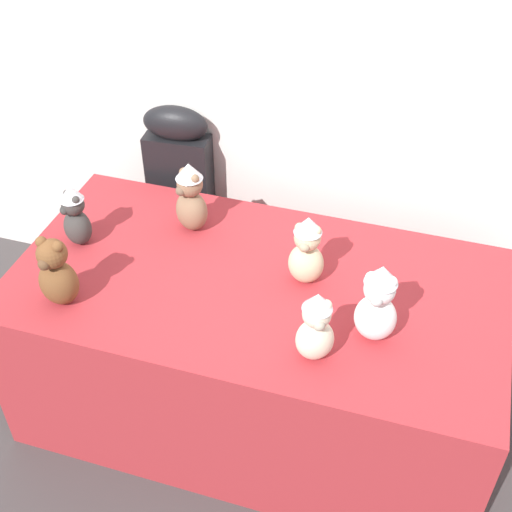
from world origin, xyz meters
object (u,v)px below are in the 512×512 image
display_table (256,349)px  teddy_bear_charcoal (75,216)px  teddy_bear_cream (316,327)px  teddy_bear_mocha (191,198)px  teddy_bear_chestnut (57,274)px  teddy_bear_snow (377,304)px  teddy_bear_sand (307,251)px  instrument_case (182,207)px

display_table → teddy_bear_charcoal: teddy_bear_charcoal is taller
teddy_bear_cream → teddy_bear_mocha: (-0.61, 0.51, 0.01)m
teddy_bear_mocha → teddy_bear_chestnut: bearing=-88.3°
display_table → teddy_bear_cream: size_ratio=6.57×
teddy_bear_snow → teddy_bear_chestnut: size_ratio=1.11×
teddy_bear_sand → teddy_bear_mocha: size_ratio=0.95×
teddy_bear_snow → teddy_bear_chestnut: (-1.05, -0.15, -0.02)m
teddy_bear_chestnut → teddy_bear_sand: bearing=29.5°
teddy_bear_chestnut → teddy_bear_mocha: bearing=66.9°
teddy_bear_chestnut → teddy_bear_cream: bearing=5.8°
display_table → instrument_case: size_ratio=1.73×
teddy_bear_charcoal → display_table: bearing=27.9°
teddy_bear_chestnut → display_table: bearing=30.6°
teddy_bear_mocha → teddy_bear_charcoal: size_ratio=1.16×
instrument_case → teddy_bear_chestnut: instrument_case is taller
teddy_bear_sand → teddy_bear_charcoal: size_ratio=1.09×
instrument_case → display_table: bearing=-51.5°
teddy_bear_sand → teddy_bear_chestnut: teddy_bear_sand is taller
teddy_bear_cream → teddy_bear_charcoal: 1.02m
instrument_case → teddy_bear_charcoal: size_ratio=3.98×
display_table → teddy_bear_snow: size_ratio=5.86×
display_table → instrument_case: bearing=132.2°
teddy_bear_chestnut → instrument_case: bearing=90.3°
instrument_case → teddy_bear_cream: (0.81, -0.87, 0.32)m
teddy_bear_sand → teddy_bear_charcoal: (-0.87, -0.04, -0.01)m
instrument_case → teddy_bear_snow: bearing=-40.4°
instrument_case → teddy_bear_cream: bearing=-50.6°
teddy_bear_mocha → teddy_bear_charcoal: bearing=-121.0°
teddy_bear_sand → teddy_bear_chestnut: 0.85m
teddy_bear_cream → teddy_bear_chestnut: 0.88m
display_table → teddy_bear_mocha: size_ratio=5.97×
teddy_bear_snow → teddy_bear_mocha: teddy_bear_snow is taller
display_table → teddy_bear_snow: (0.44, -0.14, 0.50)m
display_table → teddy_bear_cream: teddy_bear_cream is taller
teddy_bear_cream → teddy_bear_snow: bearing=16.0°
display_table → teddy_bear_cream: bearing=-45.1°
teddy_bear_cream → teddy_bear_sand: 0.36m
teddy_bear_snow → teddy_bear_sand: teddy_bear_snow is taller
instrument_case → teddy_bear_charcoal: 0.67m
teddy_bear_snow → teddy_bear_charcoal: size_ratio=1.18×
teddy_bear_snow → teddy_bear_charcoal: (-1.14, 0.15, -0.02)m
teddy_bear_cream → teddy_bear_charcoal: teddy_bear_cream is taller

